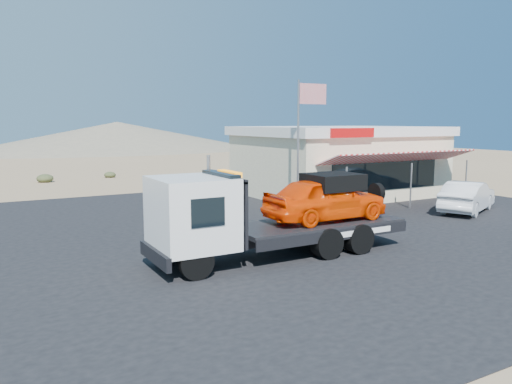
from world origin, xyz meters
TOP-DOWN VIEW (x-y plane):
  - ground at (0.00, 0.00)m, footprint 120.00×120.00m
  - asphalt_lot at (2.00, 3.00)m, footprint 32.00×24.00m
  - tow_truck at (0.20, -0.96)m, footprint 8.24×2.44m
  - white_sedan at (12.05, 1.28)m, footprint 4.63×3.19m
  - jerky_store at (10.50, 8.97)m, footprint 10.40×9.97m
  - flagpole at (4.93, 4.50)m, footprint 1.55×0.10m

SIDE VIEW (x-z plane):
  - ground at x=0.00m, z-range 0.00..0.00m
  - asphalt_lot at x=2.00m, z-range 0.00..0.02m
  - white_sedan at x=12.05m, z-range 0.02..1.47m
  - tow_truck at x=0.20m, z-range 0.11..2.86m
  - jerky_store at x=10.50m, z-range 0.04..3.94m
  - flagpole at x=4.93m, z-range 0.76..6.76m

